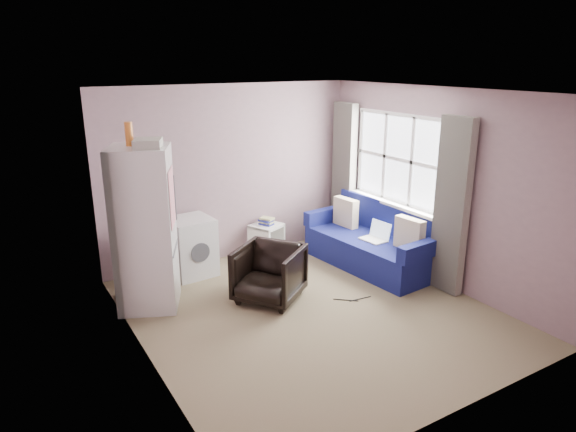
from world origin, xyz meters
The scene contains 8 objects.
room centered at (0.02, 0.01, 1.25)m, with size 3.84×4.24×2.54m.
armchair centered at (-0.26, 0.53, 0.38)m, with size 0.73×0.68×0.75m, color black.
fridge centered at (-1.54, 1.14, 0.97)m, with size 0.86×0.86×2.17m.
washing_machine centered at (-0.78, 1.75, 0.41)m, with size 0.60×0.60×0.79m.
side_table centered at (0.47, 1.92, 0.26)m, with size 0.53×0.53×0.56m.
sofa centered at (1.57, 0.73, 0.32)m, with size 1.07×2.06×0.89m.
window_dressing centered at (1.78, 0.70, 1.11)m, with size 0.17×2.62×2.18m.
floor_cables centered at (0.61, -0.01, 0.01)m, with size 0.44×0.21×0.01m.
Camera 1 is at (-3.01, -4.47, 2.83)m, focal length 32.00 mm.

